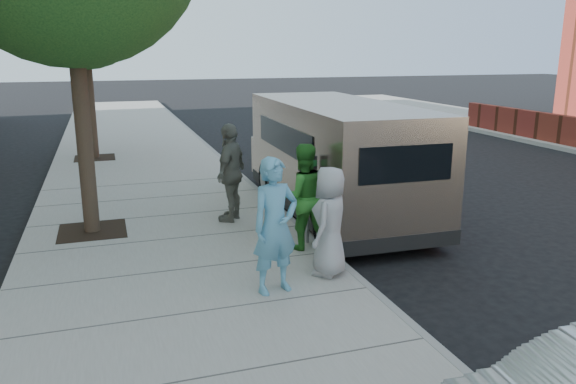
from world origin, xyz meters
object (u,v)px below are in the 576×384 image
(parking_meter, at_px, (308,181))
(van, at_px, (335,156))
(person_green_shirt, at_px, (303,197))
(person_officer, at_px, (275,226))
(person_striped_polo, at_px, (231,172))
(person_gray_shirt, at_px, (330,221))

(parking_meter, bearing_deg, van, 45.28)
(parking_meter, relative_size, person_green_shirt, 0.86)
(person_officer, bearing_deg, person_green_shirt, 44.28)
(person_green_shirt, relative_size, person_striped_polo, 0.93)
(person_gray_shirt, bearing_deg, van, -162.94)
(van, distance_m, person_officer, 4.42)
(person_striped_polo, bearing_deg, parking_meter, 64.02)
(person_striped_polo, bearing_deg, person_green_shirt, 57.44)
(person_gray_shirt, bearing_deg, person_striped_polo, -125.37)
(person_officer, xyz_separation_m, person_green_shirt, (0.95, 1.55, -0.05))
(parking_meter, bearing_deg, person_gray_shirt, -107.55)
(person_green_shirt, height_order, person_striped_polo, person_striped_polo)
(parking_meter, relative_size, person_officer, 0.81)
(van, bearing_deg, person_gray_shirt, -112.54)
(parking_meter, height_order, person_officer, person_officer)
(person_officer, height_order, person_green_shirt, person_officer)
(parking_meter, bearing_deg, person_green_shirt, -138.19)
(person_officer, xyz_separation_m, person_striped_polo, (0.17, 3.48, 0.01))
(person_officer, bearing_deg, van, 42.59)
(person_green_shirt, bearing_deg, person_gray_shirt, 92.05)
(person_officer, distance_m, person_green_shirt, 1.82)
(person_officer, bearing_deg, parking_meter, 43.53)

